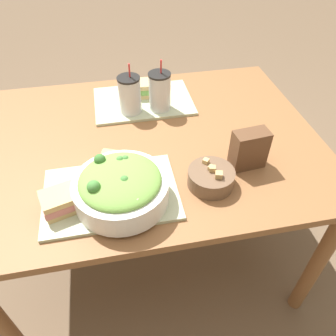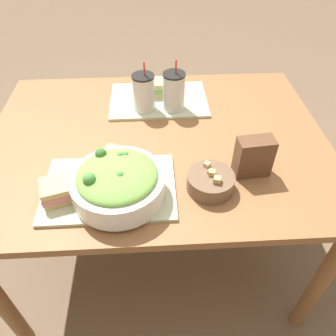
# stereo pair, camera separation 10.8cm
# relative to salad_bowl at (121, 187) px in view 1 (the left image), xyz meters

# --- Properties ---
(ground_plane) EXTENTS (12.00, 12.00, 0.00)m
(ground_plane) POSITION_rel_salad_bowl_xyz_m (0.13, 0.31, -0.82)
(ground_plane) COLOR brown
(dining_table) EXTENTS (1.35, 1.01, 0.76)m
(dining_table) POSITION_rel_salad_bowl_xyz_m (0.13, 0.31, -0.16)
(dining_table) COLOR brown
(dining_table) RESTS_ON ground_plane
(tray_near) EXTENTS (0.43, 0.30, 0.01)m
(tray_near) POSITION_rel_salad_bowl_xyz_m (-0.03, 0.04, -0.06)
(tray_near) COLOR #B2BC99
(tray_near) RESTS_ON dining_table
(tray_far) EXTENTS (0.43, 0.30, 0.01)m
(tray_far) POSITION_rel_salad_bowl_xyz_m (0.15, 0.58, -0.06)
(tray_far) COLOR #B2BC99
(tray_far) RESTS_ON dining_table
(salad_bowl) EXTENTS (0.30, 0.30, 0.13)m
(salad_bowl) POSITION_rel_salad_bowl_xyz_m (0.00, 0.00, 0.00)
(salad_bowl) COLOR white
(salad_bowl) RESTS_ON tray_near
(soup_bowl) EXTENTS (0.16, 0.16, 0.08)m
(soup_bowl) POSITION_rel_salad_bowl_xyz_m (0.30, 0.02, -0.04)
(soup_bowl) COLOR brown
(soup_bowl) RESTS_ON dining_table
(sandwich_near) EXTENTS (0.15, 0.13, 0.06)m
(sandwich_near) POSITION_rel_salad_bowl_xyz_m (-0.18, -0.00, -0.02)
(sandwich_near) COLOR tan
(sandwich_near) RESTS_ON tray_near
(baguette_near) EXTENTS (0.18, 0.12, 0.06)m
(baguette_near) POSITION_rel_salad_bowl_xyz_m (0.03, 0.15, -0.03)
(baguette_near) COLOR tan
(baguette_near) RESTS_ON tray_near
(sandwich_far) EXTENTS (0.15, 0.11, 0.06)m
(sandwich_far) POSITION_rel_salad_bowl_xyz_m (0.15, 0.63, -0.02)
(sandwich_far) COLOR tan
(sandwich_far) RESTS_ON tray_far
(drink_cup_dark) EXTENTS (0.09, 0.09, 0.22)m
(drink_cup_dark) POSITION_rel_salad_bowl_xyz_m (0.09, 0.50, 0.02)
(drink_cup_dark) COLOR silver
(drink_cup_dark) RESTS_ON tray_far
(drink_cup_red) EXTENTS (0.09, 0.09, 0.22)m
(drink_cup_red) POSITION_rel_salad_bowl_xyz_m (0.21, 0.50, 0.02)
(drink_cup_red) COLOR silver
(drink_cup_red) RESTS_ON tray_far
(chip_bag) EXTENTS (0.13, 0.08, 0.14)m
(chip_bag) POSITION_rel_salad_bowl_xyz_m (0.45, 0.09, 0.00)
(chip_bag) COLOR brown
(chip_bag) RESTS_ON dining_table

